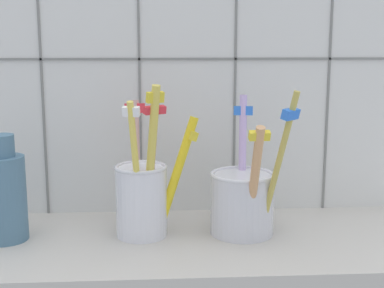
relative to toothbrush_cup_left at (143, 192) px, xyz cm
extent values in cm
cube|color=#BCB7AD|center=(5.86, -1.48, -6.44)|extent=(64.00, 22.00, 2.00)
cube|color=silver|center=(5.86, 10.52, 15.06)|extent=(64.00, 2.00, 45.00)
cube|color=gray|center=(-13.34, 9.42, 15.06)|extent=(0.30, 0.20, 45.00)
cube|color=gray|center=(-0.54, 9.42, 15.06)|extent=(0.30, 0.20, 45.00)
cube|color=gray|center=(12.26, 9.42, 15.06)|extent=(0.30, 0.20, 45.00)
cube|color=gray|center=(25.06, 9.42, 15.06)|extent=(0.30, 0.20, 45.00)
cube|color=gray|center=(5.86, 9.42, 15.53)|extent=(64.00, 0.20, 0.30)
cylinder|color=white|center=(-0.26, 0.07, -1.19)|extent=(6.15, 6.15, 8.49)
torus|color=silver|center=(-0.26, 0.07, 3.05)|extent=(6.34, 6.34, 0.50)
cylinder|color=#BC7676|center=(1.00, -1.72, 3.85)|extent=(2.72, 3.92, 17.92)
cube|color=#E5333F|center=(1.51, -2.65, 10.24)|extent=(2.68, 2.06, 0.97)
cylinder|color=#D0A19A|center=(-0.98, 3.52, 2.76)|extent=(1.25, 4.03, 15.79)
cube|color=#E5333F|center=(-1.04, 4.74, 9.57)|extent=(2.61, 1.09, 1.27)
cylinder|color=yellow|center=(3.93, 0.23, 1.94)|extent=(5.79, 2.36, 14.30)
cube|color=yellow|center=(5.40, 0.58, 6.77)|extent=(1.60, 2.31, 1.28)
cylinder|color=#DDC650|center=(0.96, -2.23, 4.03)|extent=(2.82, 4.32, 18.30)
cube|color=yellow|center=(1.59, -3.46, 11.75)|extent=(2.15, 1.62, 1.26)
cylinder|color=#EAD254|center=(-0.66, -2.65, 3.19)|extent=(1.81, 4.85, 16.64)
cube|color=white|center=(-1.04, -4.30, 10.30)|extent=(2.02, 1.29, 1.18)
cylinder|color=silver|center=(11.98, 0.07, -1.73)|extent=(7.71, 7.71, 7.41)
torus|color=silver|center=(11.98, 0.07, 1.98)|extent=(7.83, 7.83, 0.50)
cylinder|color=tan|center=(12.66, -3.86, 1.88)|extent=(1.32, 6.42, 14.20)
cube|color=yellow|center=(12.76, -6.08, 7.82)|extent=(2.32, 1.17, 1.18)
cylinder|color=#C9ACE6|center=(12.36, 2.72, 3.11)|extent=(1.45, 3.56, 16.43)
cube|color=blue|center=(12.49, 3.62, 9.29)|extent=(2.46, 1.13, 1.21)
cylinder|color=tan|center=(15.44, -3.42, 3.71)|extent=(4.13, 4.07, 17.67)
cube|color=blue|center=(16.48, -4.45, 9.90)|extent=(2.56, 2.58, 1.30)
cylinder|color=slate|center=(-16.37, -0.39, -0.39)|extent=(5.25, 5.25, 10.10)
cylinder|color=slate|center=(-16.37, -0.39, 5.95)|extent=(3.21, 3.21, 2.57)
camera|label=1|loc=(1.97, -62.14, 17.64)|focal=50.02mm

